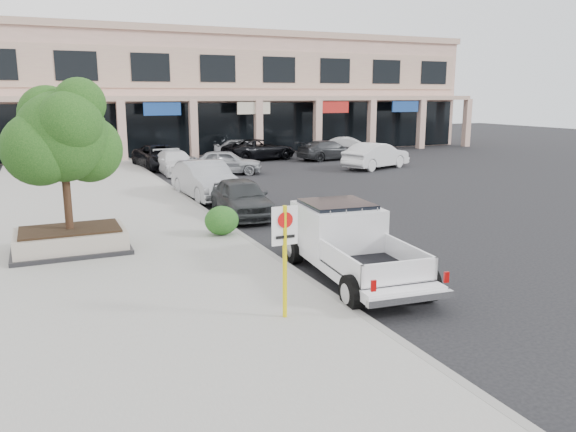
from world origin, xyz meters
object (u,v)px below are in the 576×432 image
object	(u,v)px
curb_car_b	(206,180)
lot_car_f	(349,147)
curb_car_c	(175,163)
lot_car_c	(329,150)
lot_car_d	(260,149)
lot_car_e	(243,148)
planter	(71,240)
curb_car_a	(242,198)
planter_tree	(67,137)
lot_car_a	(226,162)
curb_car_d	(160,157)
pickup_truck	(354,245)
lot_car_b	(376,156)
no_parking_sign	(285,246)

from	to	relation	value
curb_car_b	lot_car_f	distance (m)	19.83
curb_car_c	lot_car_c	bearing A→B (deg)	12.17
curb_car_c	lot_car_c	size ratio (longest dim) A/B	0.98
lot_car_d	lot_car_e	size ratio (longest dim) A/B	1.24
planter	curb_car_a	bearing A→B (deg)	26.32
planter_tree	lot_car_a	size ratio (longest dim) A/B	0.95
curb_car_c	curb_car_d	distance (m)	2.86
curb_car_a	curb_car_b	size ratio (longest dim) A/B	0.85
curb_car_a	pickup_truck	bearing A→B (deg)	-86.20
planter	curb_car_c	bearing A→B (deg)	67.24
curb_car_c	pickup_truck	bearing A→B (deg)	-92.35
lot_car_d	lot_car_b	bearing A→B (deg)	-157.40
planter	lot_car_b	bearing A→B (deg)	35.15
lot_car_b	lot_car_c	world-z (taller)	lot_car_b
planter	lot_car_d	xyz separation A→B (m)	(13.80, 20.67, 0.27)
planter	curb_car_d	xyz separation A→B (m)	(6.34, 18.67, 0.27)
pickup_truck	lot_car_a	distance (m)	19.91
curb_car_c	lot_car_c	xyz separation A→B (m)	(11.68, 2.85, 0.01)
planter_tree	lot_car_e	size ratio (longest dim) A/B	0.93
pickup_truck	planter	bearing A→B (deg)	146.48
planter	lot_car_a	distance (m)	17.31
planter	lot_car_c	distance (m)	26.17
lot_car_f	no_parking_sign	bearing A→B (deg)	176.36
lot_car_c	curb_car_d	bearing A→B (deg)	82.29
curb_car_a	lot_car_c	xyz separation A→B (m)	(12.04, 15.57, -0.04)
planter_tree	curb_car_c	bearing A→B (deg)	67.45
curb_car_a	lot_car_f	bearing A→B (deg)	52.94
planter_tree	curb_car_b	xyz separation A→B (m)	(5.95, 7.23, -2.58)
curb_car_a	lot_car_a	xyz separation A→B (m)	(3.04, 11.48, -0.02)
lot_car_d	lot_car_e	distance (m)	1.64
planter	lot_car_e	world-z (taller)	lot_car_e
pickup_truck	curb_car_b	world-z (taller)	pickup_truck
lot_car_d	lot_car_e	xyz separation A→B (m)	(-0.73, 1.47, -0.01)
planter_tree	curb_car_b	distance (m)	9.71
curb_car_c	lot_car_f	world-z (taller)	lot_car_f
curb_car_b	lot_car_d	size ratio (longest dim) A/B	0.95
curb_car_a	lot_car_d	distance (m)	19.10
pickup_truck	lot_car_d	bearing A→B (deg)	79.12
lot_car_c	curb_car_b	bearing A→B (deg)	124.96
pickup_truck	lot_car_a	size ratio (longest dim) A/B	1.36
curb_car_c	lot_car_b	bearing A→B (deg)	-13.59
curb_car_d	lot_car_e	size ratio (longest dim) A/B	1.25
curb_car_d	lot_car_b	bearing A→B (deg)	-28.88
lot_car_d	planter_tree	bearing A→B (deg)	135.00
planter	curb_car_d	distance (m)	19.72
planter_tree	curb_car_c	world-z (taller)	planter_tree
curb_car_a	lot_car_a	bearing A→B (deg)	78.50
curb_car_d	curb_car_b	bearing A→B (deg)	-96.63
lot_car_f	lot_car_d	bearing A→B (deg)	116.81
lot_car_a	planter_tree	bearing A→B (deg)	167.90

